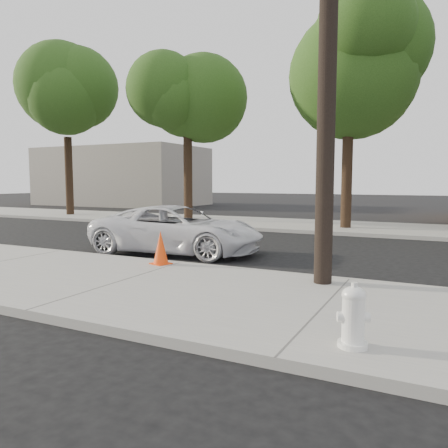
% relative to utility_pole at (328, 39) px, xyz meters
% --- Properties ---
extents(ground, '(120.00, 120.00, 0.00)m').
position_rel_utility_pole_xyz_m(ground, '(-3.60, 2.70, -4.70)').
color(ground, black).
rests_on(ground, ground).
extents(near_sidewalk, '(90.00, 4.40, 0.15)m').
position_rel_utility_pole_xyz_m(near_sidewalk, '(-3.60, -1.60, -4.62)').
color(near_sidewalk, gray).
rests_on(near_sidewalk, ground).
extents(far_sidewalk, '(90.00, 5.00, 0.15)m').
position_rel_utility_pole_xyz_m(far_sidewalk, '(-3.60, 11.20, -4.62)').
color(far_sidewalk, gray).
rests_on(far_sidewalk, ground).
extents(curb_near, '(90.00, 0.12, 0.16)m').
position_rel_utility_pole_xyz_m(curb_near, '(-3.60, 0.60, -4.62)').
color(curb_near, '#9E9B93').
rests_on(curb_near, ground).
extents(building_far, '(14.00, 8.00, 5.00)m').
position_rel_utility_pole_xyz_m(building_far, '(-23.60, 22.70, -2.20)').
color(building_far, gray).
rests_on(building_far, ground).
extents(utility_pole, '(1.40, 0.34, 9.00)m').
position_rel_utility_pole_xyz_m(utility_pole, '(0.00, 0.00, 0.00)').
color(utility_pole, black).
rests_on(utility_pole, near_sidewalk).
extents(tree_a, '(4.65, 4.50, 9.00)m').
position_rel_utility_pole_xyz_m(tree_a, '(-17.40, 10.55, 1.83)').
color(tree_a, black).
rests_on(tree_a, far_sidewalk).
extents(tree_b, '(4.34, 4.20, 8.45)m').
position_rel_utility_pole_xyz_m(tree_b, '(-9.41, 10.76, 1.45)').
color(tree_b, black).
rests_on(tree_b, far_sidewalk).
extents(tree_c, '(4.96, 4.80, 9.55)m').
position_rel_utility_pole_xyz_m(tree_c, '(-1.38, 10.34, 2.21)').
color(tree_c, black).
rests_on(tree_c, far_sidewalk).
extents(police_cruiser, '(5.21, 2.76, 1.40)m').
position_rel_utility_pole_xyz_m(police_cruiser, '(-4.87, 2.46, -4.00)').
color(police_cruiser, white).
rests_on(police_cruiser, ground).
extents(fire_hydrant, '(0.39, 0.35, 0.73)m').
position_rel_utility_pole_xyz_m(fire_hydrant, '(1.12, -3.10, -4.20)').
color(fire_hydrant, white).
rests_on(fire_hydrant, near_sidewalk).
extents(traffic_cone, '(0.51, 0.51, 0.79)m').
position_rel_utility_pole_xyz_m(traffic_cone, '(-3.90, 0.20, -4.17)').
color(traffic_cone, '#FF450D').
rests_on(traffic_cone, near_sidewalk).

